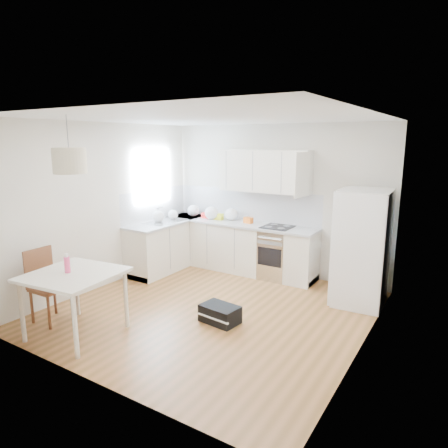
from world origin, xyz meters
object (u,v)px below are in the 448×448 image
at_px(refrigerator, 363,247).
at_px(dining_table, 74,280).
at_px(dining_chair, 50,286).
at_px(gym_bag, 220,314).

distance_m(refrigerator, dining_table, 4.05).
bearing_deg(dining_chair, dining_table, -7.86).
bearing_deg(dining_table, dining_chair, 167.45).
xyz_separation_m(refrigerator, dining_chair, (-3.37, -2.88, -0.36)).
bearing_deg(dining_chair, gym_bag, 29.63).
bearing_deg(refrigerator, dining_chair, -142.56).
height_order(refrigerator, dining_chair, refrigerator).
xyz_separation_m(dining_table, gym_bag, (1.35, 1.24, -0.60)).
height_order(dining_chair, gym_bag, dining_chair).
relative_size(refrigerator, gym_bag, 3.37).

